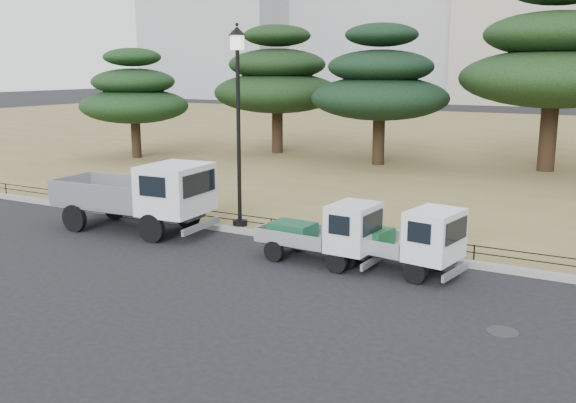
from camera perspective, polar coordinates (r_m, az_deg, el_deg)
The scene contains 14 objects.
ground at distance 16.49m, azimuth -3.42°, elevation -5.67°, with size 220.00×220.00×0.00m, color black.
lawn at distance 44.90m, azimuth 18.24°, elevation 4.99°, with size 120.00×56.00×0.15m, color olive.
curb at distance 18.61m, azimuth 0.91°, elevation -3.35°, with size 120.00×0.25×0.16m, color gray.
truck_large at distance 20.05m, azimuth -13.00°, elevation 0.74°, with size 5.07×2.30×2.16m.
truck_kei_front at distance 16.45m, azimuth 3.44°, elevation -2.75°, with size 3.16×1.46×1.64m.
truck_kei_rear at distance 15.95m, azimuth 10.28°, elevation -3.33°, with size 3.36×1.80×1.67m.
street_lamp at distance 19.38m, azimuth -4.47°, elevation 9.54°, with size 0.53×0.53×5.98m.
pipe_fence at distance 18.65m, azimuth 1.13°, elevation -2.18°, with size 38.00×0.04×0.40m.
tarp_pile at distance 23.32m, azimuth -14.27°, elevation 0.60°, with size 1.82×1.56×1.03m.
manhole at distance 13.14m, azimuth 18.53°, elevation -10.92°, with size 0.60×0.60×0.01m, color #2D2D30.
pine_west_far at distance 35.68m, azimuth -13.52°, elevation 9.19°, with size 5.77×5.77×5.83m.
pine_west_near at distance 36.71m, azimuth -0.97°, elevation 10.75°, with size 7.15×7.15×7.14m.
pine_center_left at distance 32.50m, azimuth 8.19°, elevation 10.30°, with size 6.83×6.83×6.94m.
pine_center_right at distance 32.45m, azimuth 22.60°, elevation 11.65°, with size 8.47×8.47×8.99m.
Camera 1 is at (8.54, -13.21, 4.95)m, focal length 40.00 mm.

